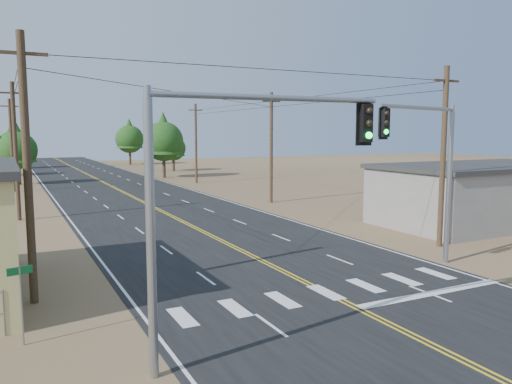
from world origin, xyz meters
TOP-DOWN VIEW (x-y plane):
  - ground at (0.00, 0.00)m, footprint 220.00×220.00m
  - road at (0.00, 30.00)m, footprint 15.00×200.00m
  - building_right at (19.00, 16.00)m, footprint 15.00×8.00m
  - utility_pole_left_near at (-10.50, 12.00)m, footprint 1.80×0.30m
  - utility_pole_left_mid at (-10.50, 32.00)m, footprint 1.80×0.30m
  - utility_pole_left_far at (-10.50, 52.00)m, footprint 1.80×0.30m
  - utility_pole_right_near at (10.50, 12.00)m, footprint 1.80×0.30m
  - utility_pole_right_mid at (10.50, 32.00)m, footprint 1.80×0.30m
  - utility_pole_right_far at (10.50, 52.00)m, footprint 1.80×0.30m
  - signal_mast_left at (-5.95, 4.20)m, footprint 7.00×0.67m
  - signal_mast_right at (6.39, 8.85)m, footprint 5.75×1.72m
  - street_sign at (-11.00, 8.00)m, footprint 0.71×0.19m
  - tree_left_near at (-9.79, 60.06)m, footprint 4.62×4.62m
  - tree_left_far at (-10.23, 90.95)m, footprint 4.59×4.59m
  - tree_right_near at (9.00, 61.31)m, footprint 5.63×5.63m
  - tree_right_mid at (14.00, 72.83)m, footprint 4.16×4.16m
  - tree_right_far at (11.27, 92.97)m, footprint 5.56×5.56m

SIDE VIEW (x-z plane):
  - ground at x=0.00m, z-range 0.00..0.00m
  - road at x=0.00m, z-range 0.00..0.02m
  - street_sign at x=-11.00m, z-range 0.41..2.85m
  - building_right at x=19.00m, z-range 0.00..4.00m
  - tree_right_mid at x=14.00m, z-range 0.77..7.70m
  - tree_left_far at x=-10.23m, z-range 0.85..8.50m
  - tree_left_near at x=-9.79m, z-range 0.86..8.56m
  - utility_pole_left_near at x=-10.50m, z-range 0.12..10.12m
  - utility_pole_left_mid at x=-10.50m, z-range 0.12..10.12m
  - utility_pole_left_far at x=-10.50m, z-range 0.12..10.12m
  - utility_pole_right_near at x=10.50m, z-range 0.12..10.12m
  - utility_pole_right_mid at x=10.50m, z-range 0.12..10.12m
  - utility_pole_right_far at x=10.50m, z-range 0.12..10.12m
  - signal_mast_left at x=-5.95m, z-range 1.39..8.93m
  - signal_mast_right at x=6.39m, z-range 1.32..9.00m
  - tree_right_far at x=11.27m, z-range 1.03..10.30m
  - tree_right_near at x=9.00m, z-range 1.05..10.42m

